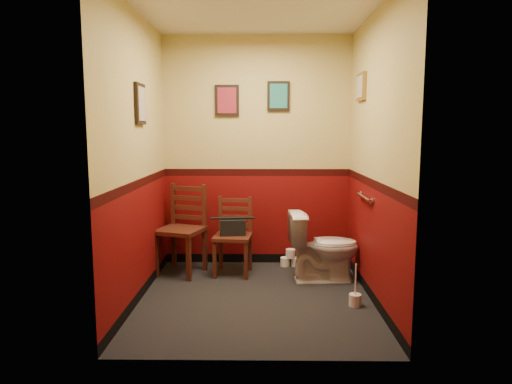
% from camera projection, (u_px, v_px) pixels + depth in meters
% --- Properties ---
extents(floor, '(2.20, 2.40, 0.00)m').
position_uv_depth(floor, '(256.00, 298.00, 4.39)').
color(floor, black).
rests_on(floor, ground).
extents(ceiling, '(2.20, 2.40, 0.00)m').
position_uv_depth(ceiling, '(256.00, 6.00, 4.03)').
color(ceiling, silver).
rests_on(ceiling, ground).
extents(wall_back, '(2.20, 0.00, 2.70)m').
position_uv_depth(wall_back, '(257.00, 152.00, 5.40)').
color(wall_back, '#5D0909').
rests_on(wall_back, ground).
extents(wall_front, '(2.20, 0.00, 2.70)m').
position_uv_depth(wall_front, '(253.00, 169.00, 3.02)').
color(wall_front, '#5D0909').
rests_on(wall_front, ground).
extents(wall_left, '(0.00, 2.40, 2.70)m').
position_uv_depth(wall_left, '(137.00, 158.00, 4.23)').
color(wall_left, '#5D0909').
rests_on(wall_left, ground).
extents(wall_right, '(0.00, 2.40, 2.70)m').
position_uv_depth(wall_right, '(375.00, 158.00, 4.20)').
color(wall_right, '#5D0909').
rests_on(wall_right, ground).
extents(grab_bar, '(0.05, 0.56, 0.06)m').
position_uv_depth(grab_bar, '(364.00, 197.00, 4.50)').
color(grab_bar, silver).
rests_on(grab_bar, wall_right).
extents(framed_print_back_a, '(0.28, 0.04, 0.36)m').
position_uv_depth(framed_print_back_a, '(227.00, 100.00, 5.31)').
color(framed_print_back_a, black).
rests_on(framed_print_back_a, wall_back).
extents(framed_print_back_b, '(0.26, 0.04, 0.34)m').
position_uv_depth(framed_print_back_b, '(278.00, 96.00, 5.29)').
color(framed_print_back_b, black).
rests_on(framed_print_back_b, wall_back).
extents(framed_print_left, '(0.04, 0.30, 0.38)m').
position_uv_depth(framed_print_left, '(140.00, 104.00, 4.26)').
color(framed_print_left, black).
rests_on(framed_print_left, wall_left).
extents(framed_print_right, '(0.04, 0.34, 0.28)m').
position_uv_depth(framed_print_right, '(361.00, 87.00, 4.70)').
color(framed_print_right, olive).
rests_on(framed_print_right, wall_right).
extents(toilet, '(0.77, 0.47, 0.73)m').
position_uv_depth(toilet, '(324.00, 247.00, 4.87)').
color(toilet, white).
rests_on(toilet, floor).
extents(toilet_brush, '(0.11, 0.11, 0.40)m').
position_uv_depth(toilet_brush, '(355.00, 299.00, 4.19)').
color(toilet_brush, silver).
rests_on(toilet_brush, floor).
extents(chair_left, '(0.59, 0.59, 1.00)m').
position_uv_depth(chair_left, '(182.00, 229.00, 5.13)').
color(chair_left, '#552619').
rests_on(chair_left, floor).
extents(chair_right, '(0.44, 0.44, 0.86)m').
position_uv_depth(chair_right, '(233.00, 236.00, 5.11)').
color(chair_right, '#552619').
rests_on(chair_right, floor).
extents(handbag, '(0.29, 0.17, 0.21)m').
position_uv_depth(handbag, '(233.00, 227.00, 5.06)').
color(handbag, black).
rests_on(handbag, chair_right).
extents(tp_stack, '(0.24, 0.12, 0.21)m').
position_uv_depth(tp_stack, '(290.00, 259.00, 5.42)').
color(tp_stack, silver).
rests_on(tp_stack, floor).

